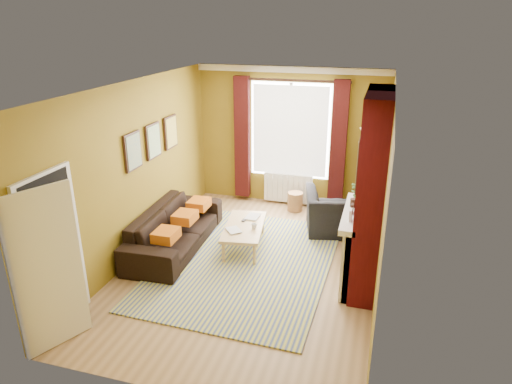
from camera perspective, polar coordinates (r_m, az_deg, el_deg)
ground at (r=7.32m, az=-0.55°, el=-9.12°), size 5.50×5.50×0.00m
room_walls at (r=6.84m, az=5.11°, el=1.35°), size 3.82×5.54×2.83m
striped_rug at (r=7.37m, az=-1.28°, el=-8.79°), size 2.71×3.69×0.02m
sofa at (r=7.82m, az=-10.10°, el=-4.51°), size 1.02×2.39×0.69m
armchair at (r=8.34m, az=10.41°, el=-2.53°), size 1.40×1.28×0.78m
coffee_table at (r=7.67m, az=-1.49°, el=-4.50°), size 0.81×1.33×0.41m
wicker_stool at (r=9.24m, az=4.92°, el=-1.19°), size 0.40×0.40×0.38m
floor_lamp at (r=8.64m, az=13.51°, el=5.29°), size 0.28×0.28×1.80m
book_a at (r=7.42m, az=-3.56°, el=-4.94°), size 0.33×0.34×0.03m
book_b at (r=7.97m, az=-1.16°, el=-3.01°), size 0.23×0.31×0.02m
mug at (r=7.51m, az=-0.24°, el=-4.31°), size 0.10×0.10×0.09m
tv_remote at (r=7.84m, az=-1.42°, el=-3.45°), size 0.07×0.17×0.02m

